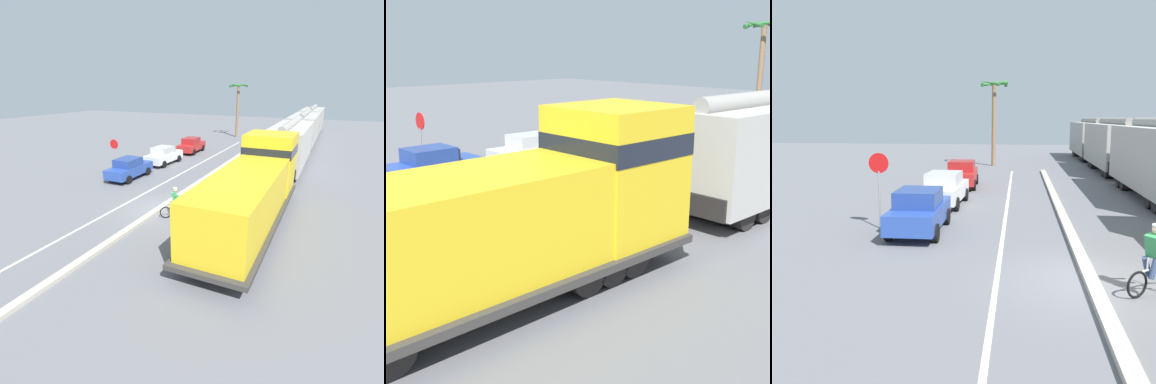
{
  "view_description": "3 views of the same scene",
  "coord_description": "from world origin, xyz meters",
  "views": [
    {
      "loc": [
        8.57,
        -13.93,
        6.76
      ],
      "look_at": [
        1.98,
        0.12,
        1.32
      ],
      "focal_mm": 28.0,
      "sensor_mm": 36.0,
      "label": 1
    },
    {
      "loc": [
        14.63,
        -5.81,
        5.63
      ],
      "look_at": [
        3.91,
        4.05,
        1.66
      ],
      "focal_mm": 50.0,
      "sensor_mm": 36.0,
      "label": 2
    },
    {
      "loc": [
        -1.89,
        -11.33,
        4.17
      ],
      "look_at": [
        -4.03,
        6.2,
        1.24
      ],
      "focal_mm": 42.0,
      "sensor_mm": 36.0,
      "label": 3
    }
  ],
  "objects": [
    {
      "name": "lane_stripe",
      "position": [
        -2.4,
        6.0,
        0.0
      ],
      "size": [
        0.14,
        36.0,
        0.01
      ],
      "primitive_type": "cube",
      "color": "silver",
      "rests_on": "ground"
    },
    {
      "name": "palm_tree_near",
      "position": [
        -4.08,
        28.09,
        5.47
      ],
      "size": [
        2.55,
        2.69,
        7.44
      ],
      "color": "#846647",
      "rests_on": "ground"
    },
    {
      "name": "stop_sign",
      "position": [
        -7.08,
        4.83,
        2.02
      ],
      "size": [
        0.76,
        0.08,
        2.88
      ],
      "color": "gray",
      "rests_on": "ground"
    },
    {
      "name": "parked_car_white",
      "position": [
        -5.4,
        9.67,
        0.82
      ],
      "size": [
        1.97,
        4.27,
        1.62
      ],
      "color": "silver",
      "rests_on": "ground"
    },
    {
      "name": "locomotive",
      "position": [
        5.28,
        0.56,
        1.8
      ],
      "size": [
        3.1,
        11.61,
        4.2
      ],
      "color": "gold",
      "rests_on": "ground"
    },
    {
      "name": "parked_car_red",
      "position": [
        -5.29,
        15.47,
        0.82
      ],
      "size": [
        1.96,
        4.26,
        1.62
      ],
      "color": "red",
      "rests_on": "ground"
    },
    {
      "name": "parked_car_blue",
      "position": [
        -5.46,
        4.44,
        0.82
      ],
      "size": [
        1.87,
        4.22,
        1.62
      ],
      "color": "#28479E",
      "rests_on": "ground"
    },
    {
      "name": "ground_plane",
      "position": [
        0.0,
        0.0,
        0.0
      ],
      "size": [
        120.0,
        120.0,
        0.0
      ],
      "primitive_type": "plane",
      "color": "slate"
    },
    {
      "name": "median_curb",
      "position": [
        0.0,
        6.0,
        0.08
      ],
      "size": [
        0.36,
        36.0,
        0.16
      ],
      "primitive_type": "cube",
      "color": "#B2AD9E",
      "rests_on": "ground"
    }
  ]
}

